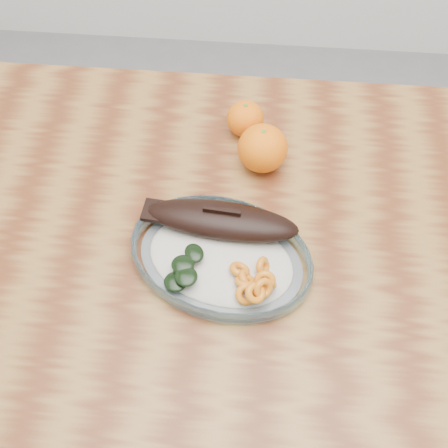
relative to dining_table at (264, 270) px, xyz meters
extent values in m
plane|color=slate|center=(0.00, 0.00, -0.65)|extent=(3.00, 3.00, 0.00)
cube|color=#612F17|center=(0.00, 0.00, 0.08)|extent=(1.20, 0.80, 0.04)
cylinder|color=brown|center=(-0.54, 0.34, -0.30)|extent=(0.06, 0.06, 0.71)
ellipsoid|color=white|center=(-0.07, -0.05, 0.10)|extent=(0.61, 0.51, 0.01)
torus|color=#89BDD5|center=(-0.07, -0.05, 0.11)|extent=(0.65, 0.65, 0.03)
ellipsoid|color=white|center=(-0.07, -0.05, 0.12)|extent=(0.54, 0.45, 0.02)
ellipsoid|color=black|center=(-0.08, 0.01, 0.15)|extent=(0.25, 0.09, 0.04)
ellipsoid|color=black|center=(-0.08, 0.01, 0.14)|extent=(0.22, 0.08, 0.02)
cube|color=black|center=(-0.18, 0.02, 0.15)|extent=(0.05, 0.05, 0.01)
cube|color=black|center=(-0.08, 0.01, 0.17)|extent=(0.06, 0.01, 0.02)
torus|color=#CE4E0F|center=(0.00, -0.10, 0.14)|extent=(0.04, 0.03, 0.04)
torus|color=#CE4E0F|center=(-0.03, -0.09, 0.14)|extent=(0.04, 0.05, 0.04)
torus|color=#CE4E0F|center=(-0.03, -0.12, 0.14)|extent=(0.05, 0.05, 0.03)
torus|color=#CE4E0F|center=(-0.04, -0.08, 0.14)|extent=(0.05, 0.05, 0.03)
torus|color=#CE4E0F|center=(-0.01, -0.07, 0.14)|extent=(0.03, 0.04, 0.04)
torus|color=#CE4E0F|center=(-0.03, -0.10, 0.14)|extent=(0.05, 0.05, 0.03)
torus|color=#CE4E0F|center=(0.00, -0.11, 0.15)|extent=(0.05, 0.04, 0.04)
torus|color=#CE4E0F|center=(0.00, -0.10, 0.15)|extent=(0.04, 0.03, 0.03)
torus|color=#CE4E0F|center=(-0.01, -0.12, 0.15)|extent=(0.04, 0.04, 0.03)
ellipsoid|color=black|center=(-0.14, -0.10, 0.14)|extent=(0.05, 0.05, 0.01)
ellipsoid|color=black|center=(-0.13, -0.08, 0.14)|extent=(0.05, 0.05, 0.01)
ellipsoid|color=black|center=(-0.12, -0.10, 0.15)|extent=(0.04, 0.04, 0.01)
ellipsoid|color=black|center=(-0.11, -0.06, 0.15)|extent=(0.04, 0.05, 0.01)
ellipsoid|color=black|center=(-0.13, -0.08, 0.15)|extent=(0.04, 0.04, 0.01)
sphere|color=#FF4205|center=(-0.02, 0.16, 0.14)|extent=(0.09, 0.09, 0.09)
sphere|color=#FF4205|center=(-0.05, 0.24, 0.13)|extent=(0.07, 0.07, 0.07)
camera|label=1|loc=(-0.03, -0.51, 0.87)|focal=45.00mm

